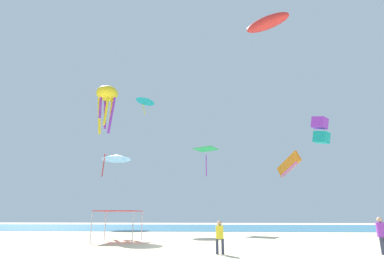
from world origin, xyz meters
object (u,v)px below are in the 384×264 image
object	(u,v)px
canopy_tent	(119,212)
kite_delta_white	(117,157)
person_near_tent	(381,232)
person_leftmost	(220,234)
kite_octopus_yellow	(107,96)
kite_parafoil_orange	(289,165)
kite_box_purple	(321,130)
kite_diamond_green	(206,151)
kite_inflatable_red	(267,23)
kite_delta_teal	(146,100)

from	to	relation	value
canopy_tent	kite_delta_white	world-z (taller)	kite_delta_white
person_near_tent	person_leftmost	xyz separation A→B (m)	(-8.66, -0.45, -0.11)
canopy_tent	kite_octopus_yellow	bearing A→B (deg)	117.57
kite_delta_white	kite_parafoil_orange	world-z (taller)	kite_delta_white
person_near_tent	person_leftmost	world-z (taller)	person_near_tent
canopy_tent	kite_box_purple	xyz separation A→B (m)	(18.97, 6.72, 8.36)
kite_delta_white	kite_diamond_green	world-z (taller)	kite_delta_white
person_leftmost	kite_diamond_green	world-z (taller)	kite_diamond_green
canopy_tent	kite_diamond_green	size ratio (longest dim) A/B	0.88
kite_delta_white	kite_inflatable_red	xyz separation A→B (m)	(22.56, -17.01, 12.67)
person_near_tent	kite_delta_white	bearing A→B (deg)	-87.07
canopy_tent	kite_inflatable_red	bearing A→B (deg)	25.41
kite_delta_white	kite_box_purple	size ratio (longest dim) A/B	2.20
person_leftmost	kite_diamond_green	xyz separation A→B (m)	(-0.95, 21.20, 9.09)
canopy_tent	kite_inflatable_red	distance (m)	26.87
kite_octopus_yellow	kite_delta_teal	size ratio (longest dim) A/B	1.66
kite_delta_white	kite_parafoil_orange	xyz separation A→B (m)	(25.99, -7.96, -2.86)
person_near_tent	kite_parafoil_orange	xyz separation A→B (m)	(1.32, 22.52, 7.27)
kite_delta_white	person_leftmost	bearing A→B (deg)	-93.95
person_near_tent	kite_octopus_yellow	bearing A→B (deg)	-75.64
kite_delta_white	kite_box_purple	distance (m)	32.14
kite_octopus_yellow	kite_inflatable_red	bearing A→B (deg)	-69.28
kite_box_purple	kite_diamond_green	bearing A→B (deg)	-79.41
kite_delta_teal	kite_delta_white	bearing A→B (deg)	-150.87
canopy_tent	kite_delta_teal	distance (m)	26.31
canopy_tent	kite_octopus_yellow	xyz separation A→B (m)	(-6.34, 12.14, 15.11)
person_near_tent	person_leftmost	size ratio (longest dim) A/B	1.11
person_near_tent	kite_inflatable_red	world-z (taller)	kite_inflatable_red
person_leftmost	kite_delta_teal	xyz separation A→B (m)	(-10.55, 26.69, 18.57)
kite_delta_white	kite_parafoil_orange	size ratio (longest dim) A/B	1.40
person_near_tent	kite_octopus_yellow	world-z (taller)	kite_octopus_yellow
person_near_tent	kite_box_purple	size ratio (longest dim) A/B	0.64
kite_delta_white	kite_diamond_green	bearing A→B (deg)	-64.18
canopy_tent	kite_parafoil_orange	world-z (taller)	kite_parafoil_orange
kite_inflatable_red	kite_diamond_green	bearing A→B (deg)	169.28
kite_octopus_yellow	kite_inflatable_red	xyz separation A→B (m)	(20.66, -5.35, 6.58)
kite_delta_white	kite_parafoil_orange	distance (m)	27.33
kite_parafoil_orange	kite_delta_white	bearing A→B (deg)	53.67
kite_delta_teal	kite_parafoil_orange	bearing A→B (deg)	56.78
kite_parafoil_orange	kite_diamond_green	world-z (taller)	kite_diamond_green
canopy_tent	kite_inflatable_red	size ratio (longest dim) A/B	0.59
kite_delta_white	kite_octopus_yellow	size ratio (longest dim) A/B	0.99
kite_octopus_yellow	kite_diamond_green	xyz separation A→B (m)	(13.15, 1.93, -7.23)
kite_octopus_yellow	kite_parafoil_orange	distance (m)	25.96
kite_diamond_green	kite_parafoil_orange	bearing A→B (deg)	125.15
kite_diamond_green	canopy_tent	bearing A→B (deg)	0.17
kite_inflatable_red	kite_parafoil_orange	bearing A→B (deg)	102.64
kite_octopus_yellow	kite_box_purple	size ratio (longest dim) A/B	2.21
canopy_tent	kite_delta_white	distance (m)	26.77
person_near_tent	kite_delta_white	xyz separation A→B (m)	(-24.67, 30.48, 10.12)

